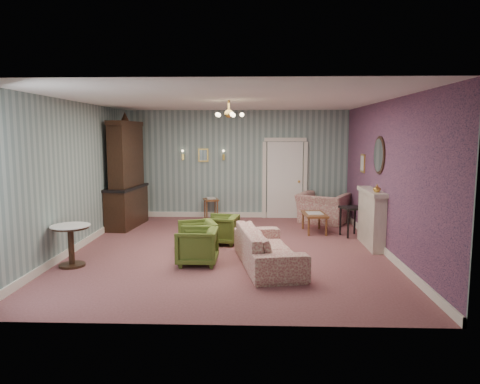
{
  "coord_description": "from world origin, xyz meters",
  "views": [
    {
      "loc": [
        0.52,
        -8.59,
        2.27
      ],
      "look_at": [
        0.2,
        0.4,
        1.1
      ],
      "focal_mm": 33.51,
      "sensor_mm": 36.0,
      "label": 1
    }
  ],
  "objects_px": {
    "side_table_black": "(352,222)",
    "wingback_chair": "(323,203)",
    "coffee_table": "(314,223)",
    "olive_chair_c": "(222,228)",
    "sofa_chintz": "(268,241)",
    "olive_chair_b": "(197,236)",
    "pedestal_table": "(71,246)",
    "fireplace": "(371,218)",
    "dresser": "(126,171)",
    "olive_chair_a": "(197,244)"
  },
  "relations": [
    {
      "from": "dresser",
      "to": "olive_chair_a",
      "type": "bearing_deg",
      "value": -50.42
    },
    {
      "from": "olive_chair_c",
      "to": "dresser",
      "type": "relative_size",
      "value": 0.24
    },
    {
      "from": "olive_chair_b",
      "to": "side_table_black",
      "type": "relative_size",
      "value": 1.02
    },
    {
      "from": "wingback_chair",
      "to": "fireplace",
      "type": "relative_size",
      "value": 0.84
    },
    {
      "from": "fireplace",
      "to": "pedestal_table",
      "type": "bearing_deg",
      "value": -163.9
    },
    {
      "from": "coffee_table",
      "to": "side_table_black",
      "type": "bearing_deg",
      "value": -27.61
    },
    {
      "from": "olive_chair_c",
      "to": "pedestal_table",
      "type": "height_order",
      "value": "pedestal_table"
    },
    {
      "from": "olive_chair_a",
      "to": "sofa_chintz",
      "type": "xyz_separation_m",
      "value": [
        1.23,
        -0.03,
        0.08
      ]
    },
    {
      "from": "olive_chair_a",
      "to": "side_table_black",
      "type": "bearing_deg",
      "value": 125.7
    },
    {
      "from": "sofa_chintz",
      "to": "olive_chair_a",
      "type": "bearing_deg",
      "value": 77.8
    },
    {
      "from": "olive_chair_a",
      "to": "wingback_chair",
      "type": "distance_m",
      "value": 4.67
    },
    {
      "from": "coffee_table",
      "to": "side_table_black",
      "type": "relative_size",
      "value": 1.32
    },
    {
      "from": "wingback_chair",
      "to": "pedestal_table",
      "type": "distance_m",
      "value": 6.31
    },
    {
      "from": "sofa_chintz",
      "to": "olive_chair_c",
      "type": "bearing_deg",
      "value": 20.23
    },
    {
      "from": "olive_chair_a",
      "to": "olive_chair_c",
      "type": "xyz_separation_m",
      "value": [
        0.32,
        1.51,
        -0.02
      ]
    },
    {
      "from": "olive_chair_c",
      "to": "coffee_table",
      "type": "bearing_deg",
      "value": 128.55
    },
    {
      "from": "olive_chair_b",
      "to": "fireplace",
      "type": "distance_m",
      "value": 3.52
    },
    {
      "from": "sofa_chintz",
      "to": "fireplace",
      "type": "relative_size",
      "value": 1.58
    },
    {
      "from": "olive_chair_a",
      "to": "sofa_chintz",
      "type": "height_order",
      "value": "sofa_chintz"
    },
    {
      "from": "olive_chair_c",
      "to": "fireplace",
      "type": "height_order",
      "value": "fireplace"
    },
    {
      "from": "olive_chair_b",
      "to": "wingback_chair",
      "type": "xyz_separation_m",
      "value": [
        2.84,
        3.04,
        0.17
      ]
    },
    {
      "from": "fireplace",
      "to": "olive_chair_a",
      "type": "bearing_deg",
      "value": -157.58
    },
    {
      "from": "olive_chair_a",
      "to": "olive_chair_b",
      "type": "relative_size",
      "value": 1.03
    },
    {
      "from": "olive_chair_a",
      "to": "olive_chair_c",
      "type": "distance_m",
      "value": 1.54
    },
    {
      "from": "olive_chair_b",
      "to": "sofa_chintz",
      "type": "relative_size",
      "value": 0.31
    },
    {
      "from": "olive_chair_a",
      "to": "fireplace",
      "type": "xyz_separation_m",
      "value": [
        3.36,
        1.39,
        0.23
      ]
    },
    {
      "from": "sofa_chintz",
      "to": "wingback_chair",
      "type": "relative_size",
      "value": 1.89
    },
    {
      "from": "wingback_chair",
      "to": "fireplace",
      "type": "xyz_separation_m",
      "value": [
        0.62,
        -2.38,
        0.07
      ]
    },
    {
      "from": "coffee_table",
      "to": "pedestal_table",
      "type": "distance_m",
      "value": 5.35
    },
    {
      "from": "olive_chair_b",
      "to": "olive_chair_a",
      "type": "bearing_deg",
      "value": -10.53
    },
    {
      "from": "olive_chair_a",
      "to": "dresser",
      "type": "xyz_separation_m",
      "value": [
        -2.15,
        3.17,
        1.01
      ]
    },
    {
      "from": "dresser",
      "to": "fireplace",
      "type": "height_order",
      "value": "dresser"
    },
    {
      "from": "dresser",
      "to": "coffee_table",
      "type": "distance_m",
      "value": 4.7
    },
    {
      "from": "dresser",
      "to": "pedestal_table",
      "type": "bearing_deg",
      "value": -84.49
    },
    {
      "from": "wingback_chair",
      "to": "coffee_table",
      "type": "bearing_deg",
      "value": 100.78
    },
    {
      "from": "olive_chair_c",
      "to": "sofa_chintz",
      "type": "height_order",
      "value": "sofa_chintz"
    },
    {
      "from": "side_table_black",
      "to": "wingback_chair",
      "type": "bearing_deg",
      "value": 104.94
    },
    {
      "from": "olive_chair_b",
      "to": "pedestal_table",
      "type": "relative_size",
      "value": 0.94
    },
    {
      "from": "fireplace",
      "to": "side_table_black",
      "type": "xyz_separation_m",
      "value": [
        -0.21,
        0.86,
        -0.24
      ]
    },
    {
      "from": "coffee_table",
      "to": "dresser",
      "type": "bearing_deg",
      "value": 173.4
    },
    {
      "from": "olive_chair_b",
      "to": "fireplace",
      "type": "bearing_deg",
      "value": 83.22
    },
    {
      "from": "olive_chair_a",
      "to": "fireplace",
      "type": "relative_size",
      "value": 0.5
    },
    {
      "from": "coffee_table",
      "to": "side_table_black",
      "type": "distance_m",
      "value": 0.88
    },
    {
      "from": "fireplace",
      "to": "pedestal_table",
      "type": "height_order",
      "value": "fireplace"
    },
    {
      "from": "pedestal_table",
      "to": "olive_chair_a",
      "type": "bearing_deg",
      "value": 5.39
    },
    {
      "from": "wingback_chair",
      "to": "side_table_black",
      "type": "bearing_deg",
      "value": 133.59
    },
    {
      "from": "dresser",
      "to": "side_table_black",
      "type": "relative_size",
      "value": 4.07
    },
    {
      "from": "olive_chair_c",
      "to": "coffee_table",
      "type": "distance_m",
      "value": 2.37
    },
    {
      "from": "pedestal_table",
      "to": "fireplace",
      "type": "bearing_deg",
      "value": 16.1
    },
    {
      "from": "wingback_chair",
      "to": "pedestal_table",
      "type": "xyz_separation_m",
      "value": [
        -4.89,
        -3.97,
        -0.15
      ]
    }
  ]
}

